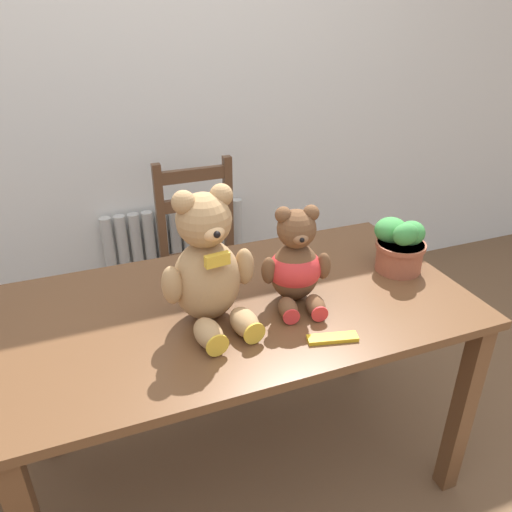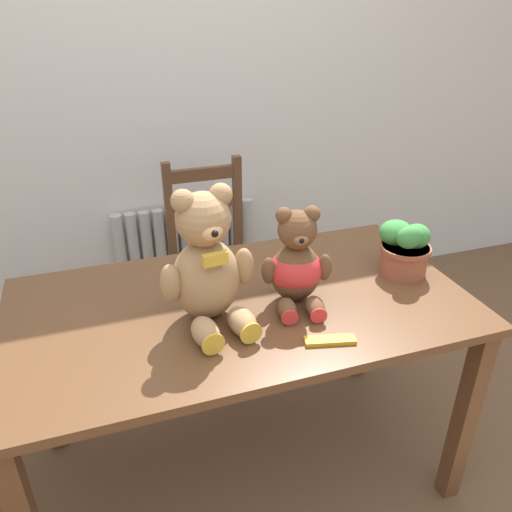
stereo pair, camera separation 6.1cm
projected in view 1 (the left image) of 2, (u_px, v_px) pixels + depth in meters
wall_back at (150, 74)px, 2.41m from camera, size 8.00×0.04×2.60m
radiator at (178, 265)px, 2.84m from camera, size 0.79×0.10×0.62m
dining_table at (241, 328)px, 1.65m from camera, size 1.47×0.80×0.76m
wooden_chair_behind at (205, 264)px, 2.44m from camera, size 0.38×0.42×0.96m
teddy_bear_left at (208, 267)px, 1.44m from camera, size 0.29×0.30×0.42m
teddy_bear_right at (296, 264)px, 1.56m from camera, size 0.23×0.25×0.32m
potted_plant at (400, 245)px, 1.76m from camera, size 0.17×0.19×0.20m
chocolate_bar at (333, 338)px, 1.43m from camera, size 0.15×0.07×0.01m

